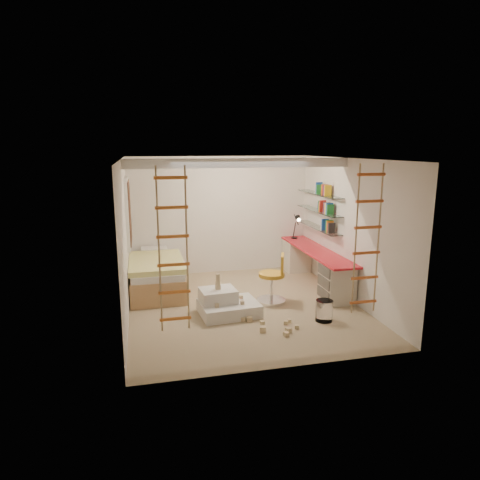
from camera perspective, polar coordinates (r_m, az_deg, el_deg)
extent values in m
plane|color=tan|center=(7.77, 0.51, -8.78)|extent=(4.50, 4.50, 0.00)
cube|color=white|center=(7.54, 0.00, 10.22)|extent=(4.00, 0.18, 0.16)
cube|color=white|center=(8.63, -14.75, 3.61)|extent=(0.06, 1.15, 1.35)
cube|color=#4C2D1E|center=(8.63, -14.48, 3.63)|extent=(0.02, 1.00, 1.20)
cylinder|color=white|center=(7.21, 11.16, -9.23)|extent=(0.28, 0.28, 0.35)
cube|color=red|center=(8.83, 10.13, -1.40)|extent=(0.55, 2.80, 0.04)
cube|color=beige|center=(9.91, 7.54, -2.05)|extent=(0.52, 0.55, 0.71)
cube|color=beige|center=(8.06, 12.83, -5.62)|extent=(0.52, 0.55, 0.71)
cube|color=#4C4742|center=(7.88, 11.15, -4.04)|extent=(0.02, 0.50, 0.18)
cube|color=#4C4742|center=(7.94, 11.08, -5.56)|extent=(0.02, 0.50, 0.18)
cube|color=#4C4742|center=(8.01, 11.02, -7.06)|extent=(0.02, 0.50, 0.18)
cube|color=white|center=(9.07, 10.35, 1.67)|extent=(0.25, 1.80, 0.01)
cube|color=white|center=(9.02, 10.44, 3.85)|extent=(0.25, 1.80, 0.01)
cube|color=white|center=(8.97, 10.52, 6.06)|extent=(0.25, 1.80, 0.01)
cube|color=#AD7F51|center=(8.66, -11.05, -5.19)|extent=(1.00, 2.00, 0.45)
cube|color=white|center=(8.58, -11.13, -3.37)|extent=(0.95, 1.95, 0.12)
cube|color=yellow|center=(8.41, -11.12, -2.92)|extent=(1.02, 1.60, 0.10)
cube|color=white|center=(9.33, -11.36, -1.36)|extent=(0.55, 0.35, 0.12)
cylinder|color=black|center=(9.85, 7.24, 0.29)|extent=(0.14, 0.14, 0.02)
cylinder|color=black|center=(9.81, 7.27, 1.37)|extent=(0.02, 0.15, 0.36)
cylinder|color=black|center=(9.67, 7.51, 2.72)|extent=(0.02, 0.27, 0.20)
cone|color=black|center=(9.56, 7.77, 2.90)|extent=(0.12, 0.14, 0.15)
cylinder|color=#FFEABF|center=(9.52, 7.85, 2.68)|extent=(0.08, 0.04, 0.08)
cylinder|color=gold|center=(7.80, 4.23, -4.64)|extent=(0.61, 0.61, 0.07)
cube|color=gold|center=(7.73, 5.67, -3.17)|extent=(0.17, 0.35, 0.34)
cylinder|color=silver|center=(7.87, 4.20, -6.27)|extent=(0.07, 0.07, 0.47)
cylinder|color=silver|center=(7.96, 4.17, -8.07)|extent=(0.69, 0.69, 0.06)
cube|color=silver|center=(7.37, -1.48, -9.08)|extent=(1.03, 0.84, 0.22)
cube|color=silver|center=(7.35, -2.95, -7.36)|extent=(0.63, 0.54, 0.22)
cube|color=#CCB284|center=(7.30, -2.97, -6.27)|extent=(0.09, 0.09, 0.08)
cube|color=#CCB284|center=(7.28, -2.97, -5.71)|extent=(0.08, 0.08, 0.07)
cube|color=#CCB284|center=(7.25, -2.98, -4.99)|extent=(0.07, 0.07, 0.12)
cube|color=#CCB284|center=(7.23, 0.32, -8.34)|extent=(0.06, 0.06, 0.06)
cube|color=#CCB284|center=(7.48, 0.14, -7.62)|extent=(0.06, 0.06, 0.06)
cube|color=#CCB284|center=(7.12, -3.11, -8.70)|extent=(0.06, 0.06, 0.06)
cube|color=#CCB284|center=(7.11, 0.48, -10.52)|extent=(0.07, 0.07, 0.07)
cube|color=#CCB284|center=(6.63, 6.15, -12.36)|extent=(0.07, 0.07, 0.07)
cube|color=#CCB284|center=(7.11, 6.57, -10.62)|extent=(0.07, 0.07, 0.07)
cube|color=#CCB284|center=(7.03, 6.12, -10.87)|extent=(0.07, 0.07, 0.07)
cube|color=#CCB284|center=(6.75, 3.04, -11.86)|extent=(0.07, 0.07, 0.07)
cube|color=#CCB284|center=(6.90, 7.57, -11.39)|extent=(0.07, 0.07, 0.07)
cube|color=#CCB284|center=(6.99, 2.98, -10.95)|extent=(0.07, 0.07, 0.07)
cube|color=#CCB284|center=(6.75, 6.46, -11.89)|extent=(0.07, 0.07, 0.07)
cube|color=#CCB284|center=(7.11, 1.25, -10.55)|extent=(0.07, 0.07, 0.07)
cube|color=#262626|center=(9.05, 10.38, 2.39)|extent=(0.14, 0.46, 0.22)
cube|color=red|center=(9.00, 10.47, 4.58)|extent=(0.14, 0.70, 0.22)
cube|color=orange|center=(8.96, 10.55, 6.80)|extent=(0.14, 0.58, 0.22)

